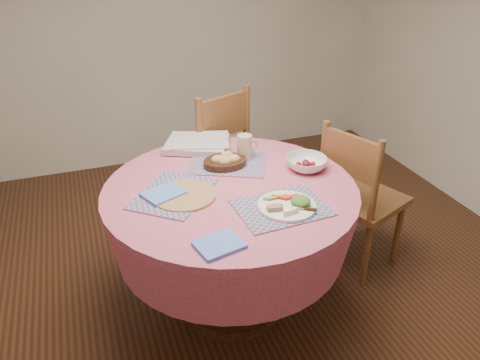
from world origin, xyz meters
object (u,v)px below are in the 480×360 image
object	(u,v)px
chair_back	(211,156)
dinner_plate	(289,205)
chair_right	(358,195)
fruit_bowl	(306,163)
latte_mug	(245,147)
dining_table	(231,221)
bread_bowl	(225,161)
wicker_trivet	(184,195)

from	to	relation	value
chair_back	dinner_plate	distance (m)	1.13
chair_right	dinner_plate	bearing A→B (deg)	98.90
fruit_bowl	chair_right	bearing A→B (deg)	8.63
latte_mug	dining_table	bearing A→B (deg)	-122.97
latte_mug	dinner_plate	bearing A→B (deg)	-89.49
chair_right	bread_bowl	bearing A→B (deg)	59.80
bread_bowl	dining_table	bearing A→B (deg)	-102.09
latte_mug	fruit_bowl	size ratio (longest dim) A/B	0.53
dining_table	bread_bowl	distance (m)	0.32
dinner_plate	fruit_bowl	distance (m)	0.41
chair_back	chair_right	bearing A→B (deg)	110.93
bread_bowl	chair_back	bearing A→B (deg)	81.30
chair_back	dinner_plate	bearing A→B (deg)	69.62
chair_right	wicker_trivet	bearing A→B (deg)	74.30
dinner_plate	wicker_trivet	bearing A→B (deg)	147.30
chair_right	latte_mug	world-z (taller)	chair_right
chair_back	dinner_plate	size ratio (longest dim) A/B	3.83
bread_bowl	fruit_bowl	size ratio (longest dim) A/B	0.93
wicker_trivet	bread_bowl	size ratio (longest dim) A/B	1.30
chair_right	latte_mug	bearing A→B (deg)	53.51
dinner_plate	dining_table	bearing A→B (deg)	123.37
dining_table	fruit_bowl	world-z (taller)	fruit_bowl
chair_back	latte_mug	bearing A→B (deg)	71.29
chair_back	fruit_bowl	bearing A→B (deg)	88.09
dining_table	chair_back	size ratio (longest dim) A/B	1.24
latte_mug	fruit_bowl	xyz separation A→B (m)	(0.26, -0.22, -0.04)
dinner_plate	chair_back	bearing A→B (deg)	92.20
fruit_bowl	bread_bowl	bearing A→B (deg)	156.32
fruit_bowl	wicker_trivet	bearing A→B (deg)	-174.93
chair_right	wicker_trivet	size ratio (longest dim) A/B	3.09
dining_table	wicker_trivet	world-z (taller)	wicker_trivet
dining_table	wicker_trivet	bearing A→B (deg)	-177.46
dinner_plate	bread_bowl	bearing A→B (deg)	105.30
chair_right	wicker_trivet	xyz separation A→B (m)	(-1.05, -0.12, 0.27)
chair_right	chair_back	xyz separation A→B (m)	(-0.68, 0.72, 0.04)
dining_table	wicker_trivet	distance (m)	0.31
bread_bowl	wicker_trivet	bearing A→B (deg)	-140.70
wicker_trivet	bread_bowl	world-z (taller)	bread_bowl
dinner_plate	fruit_bowl	bearing A→B (deg)	52.34
chair_back	bread_bowl	bearing A→B (deg)	58.72
chair_right	dinner_plate	world-z (taller)	chair_right
chair_back	wicker_trivet	bearing A→B (deg)	43.44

